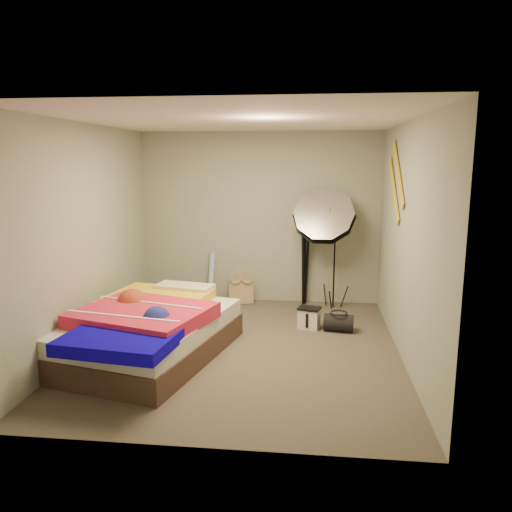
# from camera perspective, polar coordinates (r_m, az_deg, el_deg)

# --- Properties ---
(floor) EXTENTS (4.00, 4.00, 0.00)m
(floor) POSITION_cam_1_polar(r_m,az_deg,el_deg) (5.74, -1.68, -10.48)
(floor) COLOR brown
(floor) RESTS_ON ground
(ceiling) EXTENTS (4.00, 4.00, 0.00)m
(ceiling) POSITION_cam_1_polar(r_m,az_deg,el_deg) (5.36, -1.84, 15.28)
(ceiling) COLOR silver
(ceiling) RESTS_ON wall_back
(wall_back) EXTENTS (3.50, 0.00, 3.50)m
(wall_back) POSITION_cam_1_polar(r_m,az_deg,el_deg) (7.37, 0.43, 4.36)
(wall_back) COLOR gray
(wall_back) RESTS_ON floor
(wall_front) EXTENTS (3.50, 0.00, 3.50)m
(wall_front) POSITION_cam_1_polar(r_m,az_deg,el_deg) (3.48, -6.41, -3.18)
(wall_front) COLOR gray
(wall_front) RESTS_ON floor
(wall_left) EXTENTS (0.00, 4.00, 4.00)m
(wall_left) POSITION_cam_1_polar(r_m,az_deg,el_deg) (5.91, -18.82, 2.14)
(wall_left) COLOR gray
(wall_left) RESTS_ON floor
(wall_right) EXTENTS (0.00, 4.00, 4.00)m
(wall_right) POSITION_cam_1_polar(r_m,az_deg,el_deg) (5.44, 16.80, 1.55)
(wall_right) COLOR gray
(wall_right) RESTS_ON floor
(tote_bag) EXTENTS (0.39, 0.25, 0.37)m
(tote_bag) POSITION_cam_1_polar(r_m,az_deg,el_deg) (7.40, -1.74, -4.07)
(tote_bag) COLOR tan
(tote_bag) RESTS_ON floor
(wrapping_roll) EXTENTS (0.13, 0.22, 0.72)m
(wrapping_roll) POSITION_cam_1_polar(r_m,az_deg,el_deg) (7.54, -5.14, -2.42)
(wrapping_roll) COLOR #548EDE
(wrapping_roll) RESTS_ON floor
(camera_case) EXTENTS (0.29, 0.24, 0.25)m
(camera_case) POSITION_cam_1_polar(r_m,az_deg,el_deg) (6.37, 6.08, -7.13)
(camera_case) COLOR silver
(camera_case) RESTS_ON floor
(duffel_bag) EXTENTS (0.38, 0.26, 0.22)m
(duffel_bag) POSITION_cam_1_polar(r_m,az_deg,el_deg) (6.32, 9.42, -7.54)
(duffel_bag) COLOR black
(duffel_bag) RESTS_ON floor
(wall_stripe_upper) EXTENTS (0.02, 0.91, 0.78)m
(wall_stripe_upper) POSITION_cam_1_polar(r_m,az_deg,el_deg) (5.97, 15.96, 9.14)
(wall_stripe_upper) COLOR gold
(wall_stripe_upper) RESTS_ON wall_right
(wall_stripe_lower) EXTENTS (0.02, 0.91, 0.78)m
(wall_stripe_lower) POSITION_cam_1_polar(r_m,az_deg,el_deg) (6.22, 15.49, 7.37)
(wall_stripe_lower) COLOR gold
(wall_stripe_lower) RESTS_ON wall_right
(bed) EXTENTS (1.83, 2.38, 0.59)m
(bed) POSITION_cam_1_polar(r_m,az_deg,el_deg) (5.54, -12.26, -8.25)
(bed) COLOR #493028
(bed) RESTS_ON floor
(photo_umbrella) EXTENTS (1.10, 0.85, 1.83)m
(photo_umbrella) POSITION_cam_1_polar(r_m,az_deg,el_deg) (6.99, 7.80, 4.40)
(photo_umbrella) COLOR black
(photo_umbrella) RESTS_ON floor
(camera_tripod) EXTENTS (0.09, 0.09, 1.45)m
(camera_tripod) POSITION_cam_1_polar(r_m,az_deg,el_deg) (7.27, 5.61, 0.85)
(camera_tripod) COLOR black
(camera_tripod) RESTS_ON floor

